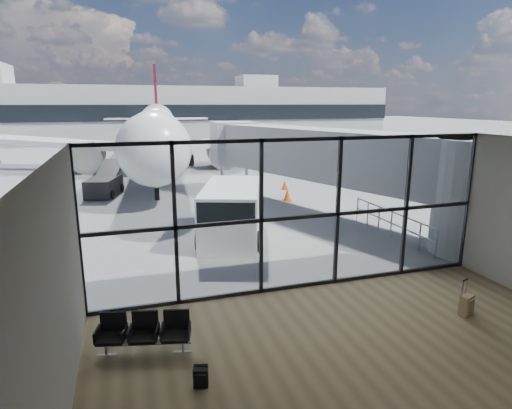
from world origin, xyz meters
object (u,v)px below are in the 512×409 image
backpack (201,377)px  suitcase (467,305)px  airliner (156,131)px  service_van (231,212)px  seating_row (145,330)px  belt_loader (105,185)px

backpack → suitcase: 7.18m
suitcase → airliner: 31.78m
backpack → service_van: bearing=87.0°
suitcase → airliner: airliner is taller
backpack → airliner: airliner is taller
seating_row → airliner: airliner is taller
seating_row → airliner: bearing=98.0°
backpack → service_van: size_ratio=0.08×
backpack → belt_loader: size_ratio=0.10×
seating_row → service_van: (3.87, 7.41, 0.61)m
seating_row → airliner: (2.81, 30.40, 2.54)m
suitcase → airliner: size_ratio=0.03×
belt_loader → seating_row: bearing=-70.5°
airliner → belt_loader: 13.40m
airliner → belt_loader: airliner is taller
seating_row → service_van: size_ratio=0.38×
seating_row → belt_loader: bearing=107.6°
backpack → service_van: service_van is taller
belt_loader → service_van: bearing=-48.3°
suitcase → belt_loader: size_ratio=0.22×
airliner → seating_row: bearing=-90.3°
seating_row → backpack: size_ratio=4.73×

